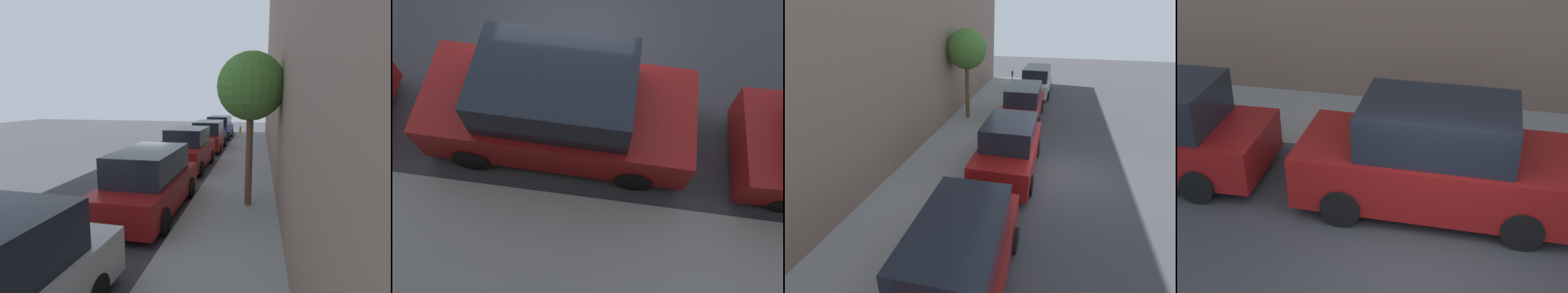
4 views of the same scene
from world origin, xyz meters
The scene contains 8 objects.
ground_plane centered at (0.00, 0.00, 0.00)m, with size 60.00×60.00×0.00m, color #38383D.
sidewalk centered at (4.83, 0.00, 0.07)m, with size 2.66×32.00×0.15m.
parked_minivan_nearest centered at (2.15, -11.77, 0.92)m, with size 2.03×4.95×1.90m.
parked_minivan_second centered at (2.37, -5.86, 0.92)m, with size 2.02×4.91×1.90m.
parked_suv_third centered at (2.17, 0.04, 0.93)m, with size 2.08×4.82×1.98m.
parked_minivan_fourth centered at (2.26, 5.73, 0.92)m, with size 2.02×4.94×1.90m.
parking_meter_near centered at (3.95, -12.18, 0.98)m, with size 0.11×0.15×1.34m.
street_tree centered at (5.29, -5.10, 3.72)m, with size 2.01×2.01×4.61m.
Camera 3 is at (0.70, 10.20, 5.60)m, focal length 28.00 mm.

